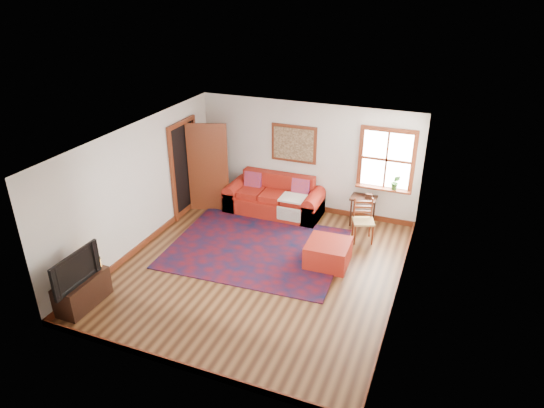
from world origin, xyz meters
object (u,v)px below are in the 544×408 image
at_px(red_ottoman, 328,253).
at_px(side_table, 363,202).
at_px(ladder_back_chair, 363,219).
at_px(media_cabinet, 83,291).
at_px(red_leather_sofa, 275,200).

bearing_deg(red_ottoman, side_table, 79.51).
relative_size(side_table, ladder_back_chair, 0.74).
distance_m(ladder_back_chair, media_cabinet, 5.42).
xyz_separation_m(red_ottoman, side_table, (0.26, 1.80, 0.31)).
height_order(red_ottoman, side_table, side_table).
bearing_deg(red_leather_sofa, media_cabinet, -110.92).
distance_m(red_ottoman, media_cabinet, 4.35).
distance_m(red_ottoman, side_table, 1.85).
bearing_deg(media_cabinet, ladder_back_chair, 45.28).
bearing_deg(red_leather_sofa, ladder_back_chair, -14.04).
bearing_deg(media_cabinet, red_leather_sofa, 69.08).
height_order(red_ottoman, media_cabinet, media_cabinet).
xyz_separation_m(side_table, ladder_back_chair, (0.14, -0.65, -0.06)).
xyz_separation_m(side_table, media_cabinet, (-3.67, -4.51, -0.27)).
relative_size(ladder_back_chair, media_cabinet, 0.95).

